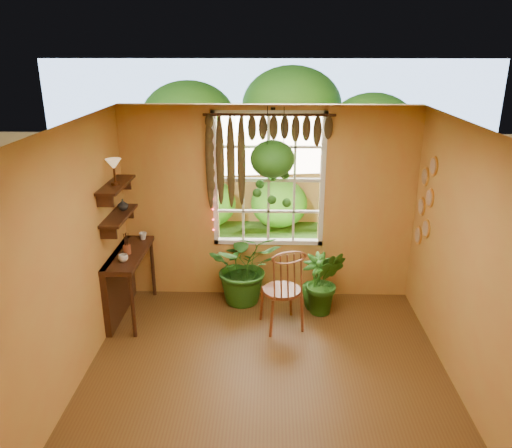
{
  "coord_description": "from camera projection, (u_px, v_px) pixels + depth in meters",
  "views": [
    {
      "loc": [
        0.02,
        -4.28,
        3.42
      ],
      "look_at": [
        -0.14,
        1.15,
        1.47
      ],
      "focal_mm": 35.0,
      "sensor_mm": 36.0,
      "label": 1
    }
  ],
  "objects": [
    {
      "name": "valance_vine",
      "position": [
        262.0,
        139.0,
        6.44
      ],
      "size": [
        1.7,
        0.12,
        1.1
      ],
      "color": "#391F0F",
      "rests_on": "window"
    },
    {
      "name": "cup_b",
      "position": [
        143.0,
        236.0,
        6.84
      ],
      "size": [
        0.13,
        0.13,
        0.1
      ],
      "primitive_type": "imported",
      "rotation": [
        0.0,
        0.0,
        0.36
      ],
      "color": "beige",
      "rests_on": "counter_ledge"
    },
    {
      "name": "string_lights",
      "position": [
        212.0,
        177.0,
        6.67
      ],
      "size": [
        0.03,
        0.03,
        1.54
      ],
      "primitive_type": null,
      "color": "#FF2633",
      "rests_on": "window"
    },
    {
      "name": "hanging_basket",
      "position": [
        272.0,
        165.0,
        6.39
      ],
      "size": [
        0.57,
        0.57,
        1.29
      ],
      "color": "black",
      "rests_on": "ceiling"
    },
    {
      "name": "shelf_upper",
      "position": [
        116.0,
        185.0,
        6.13
      ],
      "size": [
        0.25,
        0.9,
        0.04
      ],
      "primitive_type": "cube",
      "color": "#391F0F",
      "rests_on": "wall_left"
    },
    {
      "name": "backyard",
      "position": [
        280.0,
        146.0,
        11.21
      ],
      "size": [
        14.0,
        10.0,
        12.0
      ],
      "color": "#285418",
      "rests_on": "ground"
    },
    {
      "name": "ceiling",
      "position": [
        268.0,
        134.0,
        4.27
      ],
      "size": [
        4.5,
        4.5,
        0.0
      ],
      "primitive_type": "plane",
      "rotation": [
        3.14,
        0.0,
        0.0
      ],
      "color": "silver",
      "rests_on": "wall_back"
    },
    {
      "name": "potted_plant_mid",
      "position": [
        325.0,
        282.0,
        6.61
      ],
      "size": [
        0.51,
        0.41,
        0.92
      ],
      "primitive_type": "imported",
      "rotation": [
        0.0,
        0.0,
        -0.01
      ],
      "color": "#175416",
      "rests_on": "floor"
    },
    {
      "name": "shelf_lower",
      "position": [
        119.0,
        216.0,
        6.26
      ],
      "size": [
        0.25,
        0.9,
        0.04
      ],
      "primitive_type": "cube",
      "color": "#391F0F",
      "rests_on": "wall_left"
    },
    {
      "name": "floor",
      "position": [
        266.0,
        394.0,
        5.18
      ],
      "size": [
        4.5,
        4.5,
        0.0
      ],
      "primitive_type": "plane",
      "color": "brown",
      "rests_on": "ground"
    },
    {
      "name": "potted_plant_right",
      "position": [
        317.0,
        282.0,
        6.78
      ],
      "size": [
        0.45,
        0.45,
        0.77
      ],
      "primitive_type": "imported",
      "rotation": [
        0.0,
        0.0,
        -0.04
      ],
      "color": "#175416",
      "rests_on": "floor"
    },
    {
      "name": "brush_jar",
      "position": [
        127.0,
        244.0,
        6.34
      ],
      "size": [
        0.1,
        0.1,
        0.35
      ],
      "color": "brown",
      "rests_on": "counter_ledge"
    },
    {
      "name": "potted_plant_left",
      "position": [
        245.0,
        266.0,
        6.89
      ],
      "size": [
        1.07,
        0.95,
        1.08
      ],
      "primitive_type": "imported",
      "rotation": [
        0.0,
        0.0,
        0.12
      ],
      "color": "#175416",
      "rests_on": "floor"
    },
    {
      "name": "wall_back",
      "position": [
        268.0,
        205.0,
        6.84
      ],
      "size": [
        4.0,
        0.0,
        4.0
      ],
      "primitive_type": "plane",
      "rotation": [
        1.57,
        0.0,
        0.0
      ],
      "color": "gold",
      "rests_on": "floor"
    },
    {
      "name": "window",
      "position": [
        269.0,
        180.0,
        6.75
      ],
      "size": [
        1.52,
        0.1,
        1.86
      ],
      "color": "silver",
      "rests_on": "wall_back"
    },
    {
      "name": "windsor_chair",
      "position": [
        283.0,
        301.0,
        6.3
      ],
      "size": [
        0.61,
        0.63,
        1.29
      ],
      "rotation": [
        0.0,
        0.0,
        0.33
      ],
      "color": "brown",
      "rests_on": "floor"
    },
    {
      "name": "cup_a",
      "position": [
        123.0,
        258.0,
        6.14
      ],
      "size": [
        0.14,
        0.14,
        0.09
      ],
      "primitive_type": "imported",
      "rotation": [
        0.0,
        0.0,
        -0.22
      ],
      "color": "silver",
      "rests_on": "counter_ledge"
    },
    {
      "name": "counter_ledge",
      "position": [
        122.0,
        277.0,
        6.55
      ],
      "size": [
        0.4,
        1.2,
        0.9
      ],
      "color": "#391F0F",
      "rests_on": "floor"
    },
    {
      "name": "wall_plates",
      "position": [
        425.0,
        202.0,
        6.28
      ],
      "size": [
        0.04,
        0.32,
        1.1
      ],
      "primitive_type": null,
      "color": "beige",
      "rests_on": "wall_right"
    },
    {
      "name": "wall_right",
      "position": [
        480.0,
        279.0,
        4.67
      ],
      "size": [
        0.0,
        4.5,
        4.5
      ],
      "primitive_type": "plane",
      "rotation": [
        1.57,
        0.0,
        -1.57
      ],
      "color": "gold",
      "rests_on": "floor"
    },
    {
      "name": "wall_left",
      "position": [
        59.0,
        274.0,
        4.78
      ],
      "size": [
        0.0,
        4.5,
        4.5
      ],
      "primitive_type": "plane",
      "rotation": [
        1.57,
        0.0,
        1.57
      ],
      "color": "gold",
      "rests_on": "floor"
    },
    {
      "name": "tiffany_lamp",
      "position": [
        114.0,
        166.0,
        5.98
      ],
      "size": [
        0.19,
        0.19,
        0.32
      ],
      "color": "#583319",
      "rests_on": "shelf_upper"
    },
    {
      "name": "shelf_vase",
      "position": [
        123.0,
        205.0,
        6.4
      ],
      "size": [
        0.16,
        0.16,
        0.14
      ],
      "primitive_type": "imported",
      "rotation": [
        0.0,
        0.0,
        -0.22
      ],
      "color": "#B2AD99",
      "rests_on": "shelf_lower"
    }
  ]
}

